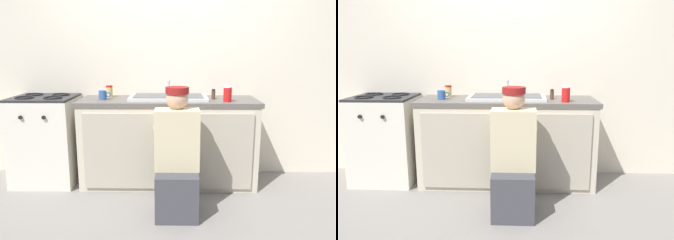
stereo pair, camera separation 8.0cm
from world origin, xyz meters
The scene contains 11 objects.
ground_plane centered at (0.00, 0.00, 0.00)m, with size 12.00×12.00×0.00m, color gray.
back_wall centered at (0.00, 0.65, 1.25)m, with size 6.00×0.10×2.50m, color beige.
counter_cabinet centered at (0.00, 0.29, 0.43)m, with size 1.80×0.62×0.86m.
countertop centered at (0.00, 0.30, 0.89)m, with size 1.84×0.62×0.04m, color #5B5651.
sink_double_basin centered at (0.00, 0.30, 0.93)m, with size 0.80×0.44×0.19m.
stove_range centered at (-1.31, 0.30, 0.47)m, with size 0.65×0.62×0.95m.
plumber_person centered at (0.09, -0.40, 0.46)m, with size 0.42×0.61×1.10m.
soda_cup_red centered at (0.58, 0.12, 0.98)m, with size 0.08×0.08×0.15m.
condiment_jar centered at (-0.63, 0.40, 0.97)m, with size 0.07×0.07×0.13m.
coffee_mug centered at (-0.67, 0.24, 0.96)m, with size 0.13×0.08×0.10m.
spice_bottle_pepper centered at (0.47, 0.29, 0.96)m, with size 0.04×0.04×0.10m.
Camera 2 is at (0.14, -3.07, 1.41)m, focal length 35.00 mm.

